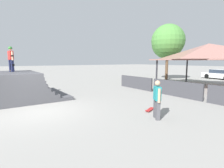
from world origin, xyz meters
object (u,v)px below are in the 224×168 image
skater_on_deck (11,57)px  tree_far_back (168,41)px  bystander_walking (157,98)px  skateboard_on_ground (150,109)px  skateboard_on_deck (11,71)px  parked_car_white (220,75)px  tree_beside_pavilion (167,43)px

skater_on_deck → tree_far_back: 17.17m
skater_on_deck → bystander_walking: bearing=13.7°
skateboard_on_ground → skateboard_on_deck: bearing=-80.0°
skateboard_on_deck → bystander_walking: skateboard_on_deck is taller
skateboard_on_deck → skateboard_on_ground: 9.30m
parked_car_white → tree_beside_pavilion: bearing=-109.3°
skateboard_on_deck → bystander_walking: size_ratio=0.51×
tree_far_back → skateboard_on_deck: bearing=-86.9°
skater_on_deck → parked_car_white: bearing=69.8°
skateboard_on_deck → skateboard_on_ground: bearing=31.7°
skateboard_on_ground → tree_far_back: size_ratio=0.12×
skater_on_deck → skateboard_on_ground: skater_on_deck is taller
bystander_walking → skateboard_on_ground: (-0.98, 0.64, -0.84)m
bystander_walking → tree_far_back: size_ratio=0.24×
tree_beside_pavilion → parked_car_white: (3.51, 6.41, -3.94)m
bystander_walking → tree_beside_pavilion: bearing=-20.7°
bystander_walking → skateboard_on_ground: size_ratio=1.92×
skater_on_deck → skateboard_on_ground: size_ratio=1.91×
skateboard_on_deck → parked_car_white: size_ratio=0.18×
skater_on_deck → tree_beside_pavilion: 17.30m
skater_on_deck → tree_far_back: bearing=79.1°
skater_on_deck → parked_car_white: skater_on_deck is taller
skateboard_on_ground → parked_car_white: 19.09m
skateboard_on_ground → tree_far_back: 15.29m
skateboard_on_ground → tree_beside_pavilion: 15.43m
tree_far_back → bystander_walking: bearing=-52.8°
skateboard_on_deck → bystander_walking: 9.69m
bystander_walking → parked_car_white: bearing=-40.3°
skateboard_on_deck → tree_beside_pavilion: 17.40m
skateboard_on_ground → skater_on_deck: bearing=-78.6°
skateboard_on_ground → tree_beside_pavilion: bearing=-168.5°
skateboard_on_deck → parked_car_white: skateboard_on_deck is taller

